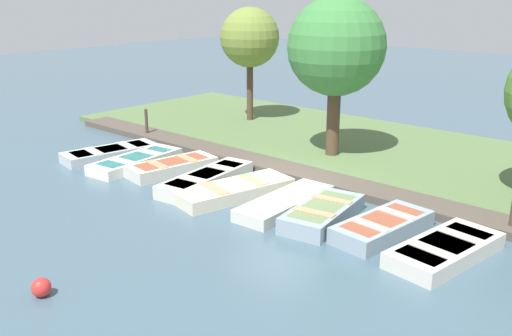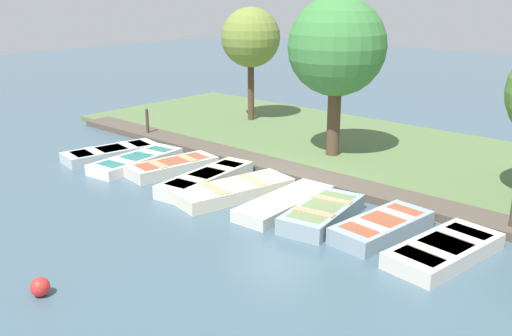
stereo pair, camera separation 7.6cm
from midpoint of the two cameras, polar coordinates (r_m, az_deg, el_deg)
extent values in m
plane|color=#425B6B|center=(16.51, 2.17, -1.93)|extent=(80.00, 80.00, 0.00)
cube|color=#567042|center=(20.42, 11.11, 1.88)|extent=(8.00, 24.00, 0.20)
cube|color=#51473D|center=(17.33, 4.59, -0.63)|extent=(1.11, 21.90, 0.22)
cube|color=#B2BCC1|center=(19.90, -14.45, 1.45)|extent=(3.30, 1.66, 0.34)
cube|color=#994C33|center=(19.86, -14.48, 1.88)|extent=(2.70, 1.32, 0.03)
cube|color=beige|center=(19.63, -16.07, 1.65)|extent=(0.49, 1.06, 0.03)
cube|color=beige|center=(20.09, -12.94, 2.25)|extent=(0.49, 1.06, 0.03)
cube|color=silver|center=(18.78, -12.04, 0.65)|extent=(3.29, 1.42, 0.33)
cube|color=teal|center=(18.74, -12.07, 1.10)|extent=(2.70, 1.12, 0.03)
cube|color=beige|center=(18.35, -13.47, 0.73)|extent=(0.42, 1.04, 0.03)
cube|color=beige|center=(19.13, -10.75, 1.60)|extent=(0.42, 1.04, 0.03)
cube|color=beige|center=(17.91, -8.50, 0.10)|extent=(2.92, 1.51, 0.37)
cube|color=#994C33|center=(17.86, -8.53, 0.62)|extent=(2.39, 1.19, 0.03)
cube|color=tan|center=(17.61, -10.01, 0.39)|extent=(0.44, 1.01, 0.03)
cube|color=tan|center=(18.12, -7.10, 1.01)|extent=(0.44, 1.01, 0.03)
cube|color=beige|center=(16.63, -5.14, -1.14)|extent=(3.52, 1.39, 0.38)
cube|color=#6B7F51|center=(16.57, -5.15, -0.56)|extent=(2.88, 1.10, 0.03)
cube|color=beige|center=(16.09, -6.62, -1.07)|extent=(0.45, 0.92, 0.03)
cube|color=beige|center=(17.05, -3.78, 0.09)|extent=(0.45, 0.92, 0.03)
cube|color=beige|center=(15.70, -2.31, -2.26)|extent=(3.51, 1.91, 0.36)
cube|color=beige|center=(15.65, -2.32, -1.69)|extent=(2.86, 1.52, 0.03)
cube|color=tan|center=(15.32, -4.29, -2.05)|extent=(0.57, 1.15, 0.03)
cube|color=tan|center=(15.98, -0.43, -1.16)|extent=(0.57, 1.15, 0.03)
cube|color=beige|center=(14.88, 2.81, -3.51)|extent=(3.18, 1.17, 0.32)
cube|color=#6B7F51|center=(14.82, 2.82, -2.98)|extent=(2.60, 0.92, 0.03)
cube|color=beige|center=(14.37, 1.41, -3.54)|extent=(0.35, 0.97, 0.03)
cube|color=beige|center=(15.27, 4.15, -2.28)|extent=(0.35, 0.97, 0.03)
cube|color=#8C9EA8|center=(14.13, 6.52, -4.56)|extent=(2.78, 1.56, 0.42)
cube|color=#6B7F51|center=(14.06, 6.55, -3.84)|extent=(2.27, 1.24, 0.03)
cube|color=tan|center=(13.63, 5.64, -4.38)|extent=(0.43, 1.09, 0.03)
cube|color=tan|center=(14.47, 7.41, -3.11)|extent=(0.43, 1.09, 0.03)
cube|color=#8C9EA8|center=(13.62, 12.39, -5.78)|extent=(2.78, 1.39, 0.40)
cube|color=#994C33|center=(13.55, 12.44, -5.07)|extent=(2.28, 1.10, 0.03)
cube|color=beige|center=(13.16, 11.14, -5.56)|extent=(0.38, 1.03, 0.03)
cube|color=beige|center=(13.93, 13.67, -4.40)|extent=(0.38, 1.03, 0.03)
cube|color=beige|center=(12.87, 18.22, -7.82)|extent=(3.01, 1.60, 0.36)
cube|color=#994C33|center=(12.80, 18.29, -7.15)|extent=(2.46, 1.27, 0.03)
cube|color=beige|center=(12.36, 16.96, -7.79)|extent=(0.44, 1.15, 0.03)
cube|color=beige|center=(13.23, 19.55, -6.34)|extent=(0.44, 1.15, 0.03)
cylinder|color=#47382D|center=(22.17, -10.98, 4.31)|extent=(0.12, 0.12, 1.08)
sphere|color=#47382D|center=(22.05, -11.07, 5.73)|extent=(0.10, 0.10, 0.10)
sphere|color=red|center=(11.56, -20.87, -11.09)|extent=(0.37, 0.37, 0.37)
cylinder|color=#4C3828|center=(23.94, -0.70, 7.85)|extent=(0.27, 0.27, 2.93)
sphere|color=olive|center=(23.68, -0.72, 12.94)|extent=(2.41, 2.41, 2.41)
cylinder|color=#4C3828|center=(18.92, 7.62, 5.01)|extent=(0.43, 0.43, 2.88)
sphere|color=#3D7F3D|center=(18.56, 7.91, 11.97)|extent=(3.14, 3.14, 3.14)
camera|label=1|loc=(0.04, -90.14, -0.04)|focal=40.00mm
camera|label=2|loc=(0.04, 89.86, 0.04)|focal=40.00mm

